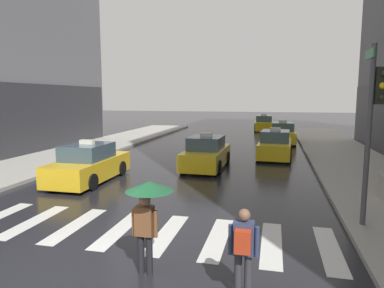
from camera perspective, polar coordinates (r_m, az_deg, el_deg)
ground_plane at (r=7.65m, az=-21.88°, el=-20.88°), size 160.00×160.00×0.00m
crosswalk_markings at (r=10.00m, az=-11.72°, el=-13.48°), size 11.30×2.80×0.01m
traffic_light_pole at (r=10.26m, az=27.65°, el=4.96°), size 0.44×0.84×4.80m
taxi_lead at (r=15.53m, az=-16.50°, el=-3.25°), size 1.95×4.55×1.80m
taxi_second at (r=17.73m, az=2.38°, el=-1.60°), size 1.99×4.57×1.80m
taxi_third at (r=21.28m, az=13.41°, el=-0.24°), size 2.09×4.61×1.80m
taxi_fourth at (r=28.17m, az=14.55°, el=1.62°), size 1.99×4.57×1.80m
taxi_fifth at (r=38.06m, az=11.61°, el=3.24°), size 2.11×4.62×1.80m
pedestrian_with_umbrella at (r=7.10m, az=-7.24°, el=-9.37°), size 0.96×0.96×1.94m
pedestrian_with_backpack at (r=6.47m, az=8.41°, el=-16.28°), size 0.55×0.43×1.65m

